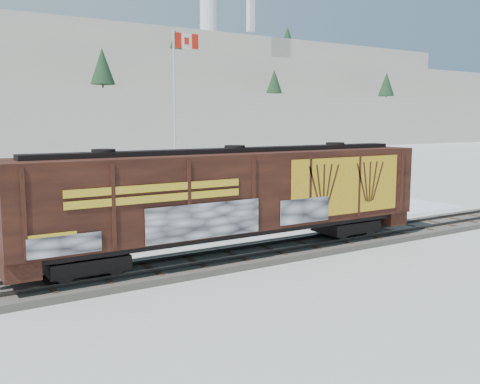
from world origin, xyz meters
TOP-DOWN VIEW (x-y plane):
  - ground at (0.00, 0.00)m, footprint 500.00×500.00m
  - rail_track at (0.00, 0.00)m, footprint 50.00×3.40m
  - parking_strip at (0.00, 7.50)m, footprint 40.00×8.00m
  - hopper_railcar at (-1.88, -0.01)m, footprint 19.47×3.06m
  - flagpole at (1.64, 13.15)m, footprint 2.30×0.90m
  - car_silver at (-10.47, 6.55)m, footprint 4.68×2.79m
  - car_white at (-4.05, 6.36)m, footprint 4.85×3.00m
  - car_dark at (9.99, 6.10)m, footprint 5.04×2.09m

SIDE VIEW (x-z plane):
  - ground at x=0.00m, z-range 0.00..0.00m
  - parking_strip at x=0.00m, z-range 0.00..0.03m
  - rail_track at x=0.00m, z-range -0.07..0.36m
  - car_dark at x=9.99m, z-range 0.03..1.49m
  - car_silver at x=-10.47m, z-range 0.03..1.52m
  - car_white at x=-4.05m, z-range 0.03..1.54m
  - hopper_railcar at x=-1.88m, z-range 0.70..5.30m
  - flagpole at x=1.64m, z-range -1.54..10.66m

